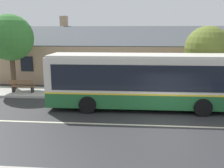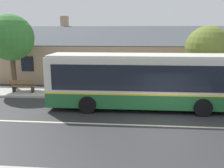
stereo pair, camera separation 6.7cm
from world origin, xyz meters
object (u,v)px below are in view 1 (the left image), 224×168
(bench_by_building, at_px, (22,87))
(transit_bus, at_px, (141,80))
(street_tree_secondary, at_px, (9,39))
(street_tree_primary, at_px, (208,50))

(bench_by_building, bearing_deg, transit_bus, -16.97)
(street_tree_secondary, bearing_deg, street_tree_primary, 0.11)
(bench_by_building, height_order, street_tree_primary, street_tree_primary)
(street_tree_primary, xyz_separation_m, street_tree_secondary, (-14.84, -0.03, 0.76))
(street_tree_primary, bearing_deg, transit_bus, -142.10)
(transit_bus, relative_size, street_tree_primary, 2.22)
(transit_bus, distance_m, street_tree_primary, 6.38)
(bench_by_building, distance_m, street_tree_primary, 13.86)
(transit_bus, distance_m, bench_by_building, 9.13)
(transit_bus, height_order, street_tree_secondary, street_tree_secondary)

